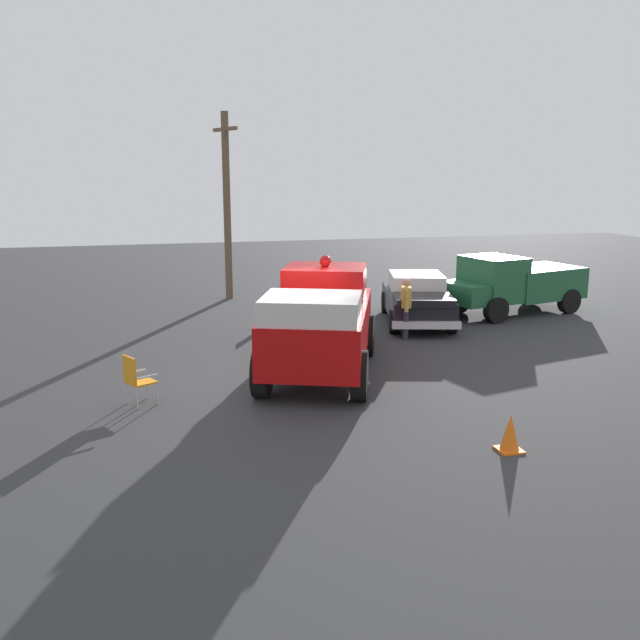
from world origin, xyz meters
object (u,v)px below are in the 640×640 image
Objects in this scene: parked_pickup at (513,283)px; spectator_seated at (345,309)px; classic_hot_rod at (417,299)px; utility_pole at (227,203)px; vintage_fire_truck at (321,321)px; lawn_chair_spare at (136,377)px; spectator_standing at (406,304)px; lawn_chair_near_truck at (347,312)px; lawn_chair_by_car at (285,299)px; traffic_cone at (510,433)px.

parked_pickup is 6.21m from spectator_seated.
classic_hot_rod is 7.91m from utility_pole.
vintage_fire_truck reaches higher than classic_hot_rod.
lawn_chair_spare is 8.21m from spectator_standing.
spectator_standing is at bearing 118.90° from utility_pole.
lawn_chair_near_truck is at bearing -114.92° from vintage_fire_truck.
lawn_chair_near_truck is at bearing -139.14° from lawn_chair_spare.
vintage_fire_truck is 9.07m from parked_pickup.
lawn_chair_spare is at bearing 40.86° from lawn_chair_near_truck.
lawn_chair_near_truck is 1.00× the size of lawn_chair_by_car.
traffic_cone is (-2.84, 15.07, -3.10)m from utility_pole.
vintage_fire_truck is at bearing 39.59° from spectator_standing.
classic_hot_rod is at bearing -162.95° from spectator_seated.
utility_pole is (2.63, -6.14, 2.82)m from lawn_chair_near_truck.
lawn_chair_by_car is 1.00× the size of lawn_chair_spare.
vintage_fire_truck reaches higher than spectator_seated.
utility_pole is (1.30, -3.75, 2.82)m from lawn_chair_by_car.
spectator_standing is 0.26× the size of utility_pole.
utility_pole reaches higher than traffic_cone.
classic_hot_rod is 2.80× the size of spectator_standing.
utility_pole is at bearing -67.82° from spectator_seated.
spectator_standing reaches higher than spectator_seated.
spectator_standing is 8.63m from utility_pole.
spectator_standing reaches higher than lawn_chair_spare.
parked_pickup is at bearing -171.14° from classic_hot_rod.
vintage_fire_truck reaches higher than lawn_chair_spare.
lawn_chair_near_truck is 0.17m from spectator_seated.
lawn_chair_by_car is (-0.35, -6.02, -0.61)m from vintage_fire_truck.
spectator_seated reaches higher than lawn_chair_spare.
lawn_chair_spare is at bearing 40.79° from spectator_seated.
lawn_chair_by_car is (3.76, -1.71, -0.16)m from classic_hot_rod.
utility_pole is at bearing -84.47° from vintage_fire_truck.
utility_pole reaches higher than lawn_chair_near_truck.
vintage_fire_truck reaches higher than lawn_chair_by_car.
lawn_chair_near_truck is at bearing -134.87° from spectator_seated.
lawn_chair_spare is (11.80, 6.28, -0.40)m from parked_pickup.
vintage_fire_truck is 3.92m from spectator_seated.
utility_pole is at bearing -79.33° from traffic_cone.
utility_pole is (-3.20, -11.19, 2.82)m from lawn_chair_spare.
lawn_chair_spare is (4.50, 7.43, 0.00)m from lawn_chair_by_car.
lawn_chair_by_car is 2.78m from spectator_seated.
lawn_chair_spare is at bearing -32.78° from traffic_cone.
lawn_chair_near_truck is 1.00× the size of lawn_chair_spare.
vintage_fire_truck is at bearing 65.08° from lawn_chair_near_truck.
classic_hot_rod reaches higher than traffic_cone.
traffic_cone is (-0.21, 8.93, -0.28)m from lawn_chair_near_truck.
spectator_seated is 0.20× the size of utility_pole.
classic_hot_rod is (-4.11, -4.31, -0.45)m from vintage_fire_truck.
spectator_standing reaches higher than classic_hot_rod.
spectator_standing is (-3.05, -2.53, -0.23)m from vintage_fire_truck.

